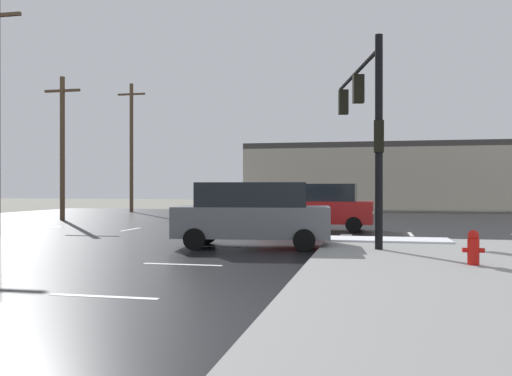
% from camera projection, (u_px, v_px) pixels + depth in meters
% --- Properties ---
extents(ground_plane, '(120.00, 120.00, 0.00)m').
position_uv_depth(ground_plane, '(263.00, 232.00, 23.12)').
color(ground_plane, slate).
extents(road_asphalt, '(44.00, 44.00, 0.02)m').
position_uv_depth(road_asphalt, '(263.00, 232.00, 23.12)').
color(road_asphalt, black).
rests_on(road_asphalt, ground_plane).
extents(snow_strip_curbside, '(4.00, 1.60, 0.06)m').
position_uv_depth(snow_strip_curbside, '(388.00, 240.00, 18.17)').
color(snow_strip_curbside, white).
rests_on(snow_strip_curbside, sidewalk_corner).
extents(lane_markings, '(36.15, 36.15, 0.01)m').
position_uv_depth(lane_markings, '(286.00, 235.00, 21.52)').
color(lane_markings, silver).
rests_on(lane_markings, road_asphalt).
extents(traffic_signal_mast, '(1.64, 6.43, 6.09)m').
position_uv_depth(traffic_signal_mast, '(365.00, 113.00, 17.37)').
color(traffic_signal_mast, black).
rests_on(traffic_signal_mast, sidewalk_corner).
extents(fire_hydrant, '(0.48, 0.26, 0.79)m').
position_uv_depth(fire_hydrant, '(473.00, 247.00, 12.47)').
color(fire_hydrant, red).
rests_on(fire_hydrant, sidewalk_corner).
extents(strip_building_background, '(24.20, 8.00, 5.85)m').
position_uv_depth(strip_building_background, '(380.00, 176.00, 50.85)').
color(strip_building_background, '#BCB29E').
rests_on(strip_building_background, ground_plane).
extents(sedan_black, '(2.07, 4.56, 1.58)m').
position_uv_depth(sedan_black, '(297.00, 203.00, 36.24)').
color(sedan_black, black).
rests_on(sedan_black, road_asphalt).
extents(sedan_navy, '(4.57, 2.10, 1.58)m').
position_uv_depth(sedan_navy, '(256.00, 204.00, 33.84)').
color(sedan_navy, '#141E47').
rests_on(sedan_navy, road_asphalt).
extents(suv_grey, '(4.98, 2.57, 2.03)m').
position_uv_depth(suv_grey, '(252.00, 213.00, 17.17)').
color(suv_grey, slate).
rests_on(suv_grey, road_asphalt).
extents(suv_red, '(4.88, 2.26, 2.03)m').
position_uv_depth(suv_red, '(317.00, 206.00, 23.93)').
color(suv_red, '#B21919').
rests_on(suv_red, road_asphalt).
extents(utility_pole_far, '(2.20, 0.28, 8.24)m').
position_uv_depth(utility_pole_far, '(62.00, 145.00, 31.51)').
color(utility_pole_far, brown).
rests_on(utility_pole_far, ground_plane).
extents(utility_pole_distant, '(2.20, 0.28, 9.79)m').
position_uv_depth(utility_pole_distant, '(131.00, 145.00, 41.80)').
color(utility_pole_distant, brown).
rests_on(utility_pole_distant, ground_plane).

